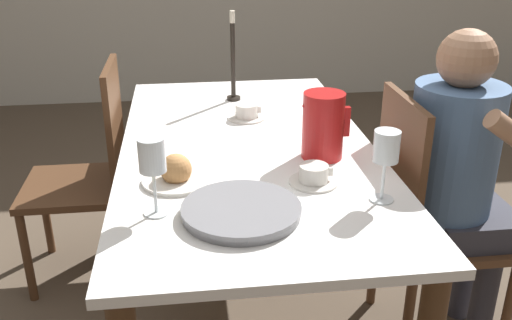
{
  "coord_description": "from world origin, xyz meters",
  "views": [
    {
      "loc": [
        -0.21,
        -1.87,
        1.51
      ],
      "look_at": [
        0.0,
        -0.25,
        0.79
      ],
      "focal_mm": 40.0,
      "sensor_mm": 36.0,
      "label": 1
    }
  ],
  "objects_px": {
    "teacup_across": "(247,113)",
    "bread_plate": "(176,173)",
    "teacup_near_person": "(314,176)",
    "candlestick_tall": "(234,65)",
    "wine_glass_juice": "(152,159)",
    "person_seated": "(460,169)",
    "wine_glass_water": "(386,149)",
    "chair_person_side": "(426,218)",
    "chair_opposite": "(91,171)",
    "red_pitcher": "(323,125)",
    "serving_tray": "(241,211)"
  },
  "relations": [
    {
      "from": "chair_person_side",
      "to": "person_seated",
      "type": "relative_size",
      "value": 0.81
    },
    {
      "from": "wine_glass_juice",
      "to": "teacup_near_person",
      "type": "height_order",
      "value": "wine_glass_juice"
    },
    {
      "from": "chair_person_side",
      "to": "serving_tray",
      "type": "height_order",
      "value": "chair_person_side"
    },
    {
      "from": "wine_glass_juice",
      "to": "candlestick_tall",
      "type": "xyz_separation_m",
      "value": [
        0.31,
        1.0,
        -0.01
      ]
    },
    {
      "from": "wine_glass_juice",
      "to": "bread_plate",
      "type": "xyz_separation_m",
      "value": [
        0.06,
        0.19,
        -0.13
      ]
    },
    {
      "from": "wine_glass_water",
      "to": "bread_plate",
      "type": "xyz_separation_m",
      "value": [
        -0.59,
        0.19,
        -0.13
      ]
    },
    {
      "from": "teacup_across",
      "to": "teacup_near_person",
      "type": "bearing_deg",
      "value": -77.34
    },
    {
      "from": "wine_glass_juice",
      "to": "chair_opposite",
      "type": "bearing_deg",
      "value": 110.4
    },
    {
      "from": "person_seated",
      "to": "wine_glass_water",
      "type": "height_order",
      "value": "person_seated"
    },
    {
      "from": "red_pitcher",
      "to": "teacup_near_person",
      "type": "xyz_separation_m",
      "value": [
        -0.07,
        -0.2,
        -0.09
      ]
    },
    {
      "from": "teacup_near_person",
      "to": "bread_plate",
      "type": "relative_size",
      "value": 0.71
    },
    {
      "from": "person_seated",
      "to": "wine_glass_water",
      "type": "xyz_separation_m",
      "value": [
        -0.38,
        -0.28,
        0.21
      ]
    },
    {
      "from": "wine_glass_juice",
      "to": "teacup_across",
      "type": "xyz_separation_m",
      "value": [
        0.33,
        0.75,
        -0.14
      ]
    },
    {
      "from": "wine_glass_water",
      "to": "teacup_near_person",
      "type": "bearing_deg",
      "value": 141.55
    },
    {
      "from": "chair_person_side",
      "to": "wine_glass_water",
      "type": "bearing_deg",
      "value": -44.4
    },
    {
      "from": "candlestick_tall",
      "to": "teacup_near_person",
      "type": "bearing_deg",
      "value": -79.23
    },
    {
      "from": "chair_opposite",
      "to": "teacup_across",
      "type": "height_order",
      "value": "chair_opposite"
    },
    {
      "from": "person_seated",
      "to": "wine_glass_juice",
      "type": "xyz_separation_m",
      "value": [
        -1.02,
        -0.28,
        0.21
      ]
    },
    {
      "from": "teacup_near_person",
      "to": "candlestick_tall",
      "type": "distance_m",
      "value": 0.89
    },
    {
      "from": "person_seated",
      "to": "teacup_across",
      "type": "relative_size",
      "value": 7.73
    },
    {
      "from": "bread_plate",
      "to": "wine_glass_juice",
      "type": "bearing_deg",
      "value": -105.98
    },
    {
      "from": "wine_glass_juice",
      "to": "wine_glass_water",
      "type": "bearing_deg",
      "value": -0.04
    },
    {
      "from": "person_seated",
      "to": "serving_tray",
      "type": "relative_size",
      "value": 3.56
    },
    {
      "from": "teacup_across",
      "to": "bread_plate",
      "type": "height_order",
      "value": "bread_plate"
    },
    {
      "from": "teacup_near_person",
      "to": "teacup_across",
      "type": "distance_m",
      "value": 0.63
    },
    {
      "from": "candlestick_tall",
      "to": "person_seated",
      "type": "bearing_deg",
      "value": -45.26
    },
    {
      "from": "wine_glass_water",
      "to": "candlestick_tall",
      "type": "bearing_deg",
      "value": 108.46
    },
    {
      "from": "chair_person_side",
      "to": "chair_opposite",
      "type": "height_order",
      "value": "same"
    },
    {
      "from": "teacup_across",
      "to": "serving_tray",
      "type": "distance_m",
      "value": 0.8
    },
    {
      "from": "person_seated",
      "to": "red_pitcher",
      "type": "xyz_separation_m",
      "value": [
        -0.48,
        0.05,
        0.16
      ]
    },
    {
      "from": "bread_plate",
      "to": "teacup_across",
      "type": "bearing_deg",
      "value": 63.36
    },
    {
      "from": "chair_person_side",
      "to": "teacup_across",
      "type": "distance_m",
      "value": 0.8
    },
    {
      "from": "red_pitcher",
      "to": "candlestick_tall",
      "type": "distance_m",
      "value": 0.71
    },
    {
      "from": "wine_glass_juice",
      "to": "teacup_near_person",
      "type": "bearing_deg",
      "value": 15.91
    },
    {
      "from": "chair_person_side",
      "to": "teacup_near_person",
      "type": "xyz_separation_m",
      "value": [
        -0.46,
        -0.16,
        0.27
      ]
    },
    {
      "from": "teacup_near_person",
      "to": "teacup_across",
      "type": "xyz_separation_m",
      "value": [
        -0.14,
        0.61,
        0.0
      ]
    },
    {
      "from": "chair_opposite",
      "to": "candlestick_tall",
      "type": "xyz_separation_m",
      "value": [
        0.63,
        0.14,
        0.4
      ]
    },
    {
      "from": "serving_tray",
      "to": "bread_plate",
      "type": "relative_size",
      "value": 1.55
    },
    {
      "from": "chair_opposite",
      "to": "wine_glass_water",
      "type": "xyz_separation_m",
      "value": [
        0.96,
        -0.86,
        0.4
      ]
    },
    {
      "from": "candlestick_tall",
      "to": "red_pitcher",
      "type": "bearing_deg",
      "value": -70.55
    },
    {
      "from": "chair_person_side",
      "to": "wine_glass_water",
      "type": "xyz_separation_m",
      "value": [
        -0.29,
        -0.29,
        0.4
      ]
    },
    {
      "from": "wine_glass_water",
      "to": "serving_tray",
      "type": "xyz_separation_m",
      "value": [
        -0.41,
        -0.04,
        -0.14
      ]
    },
    {
      "from": "red_pitcher",
      "to": "wine_glass_water",
      "type": "xyz_separation_m",
      "value": [
        0.1,
        -0.33,
        0.04
      ]
    },
    {
      "from": "person_seated",
      "to": "red_pitcher",
      "type": "bearing_deg",
      "value": -96.03
    },
    {
      "from": "teacup_across",
      "to": "wine_glass_water",
      "type": "bearing_deg",
      "value": -67.66
    },
    {
      "from": "wine_glass_water",
      "to": "wine_glass_juice",
      "type": "relative_size",
      "value": 0.95
    },
    {
      "from": "chair_person_side",
      "to": "chair_opposite",
      "type": "distance_m",
      "value": 1.37
    },
    {
      "from": "person_seated",
      "to": "wine_glass_juice",
      "type": "distance_m",
      "value": 1.08
    },
    {
      "from": "candlestick_tall",
      "to": "wine_glass_water",
      "type": "bearing_deg",
      "value": -71.54
    },
    {
      "from": "chair_person_side",
      "to": "wine_glass_juice",
      "type": "relative_size",
      "value": 4.28
    }
  ]
}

